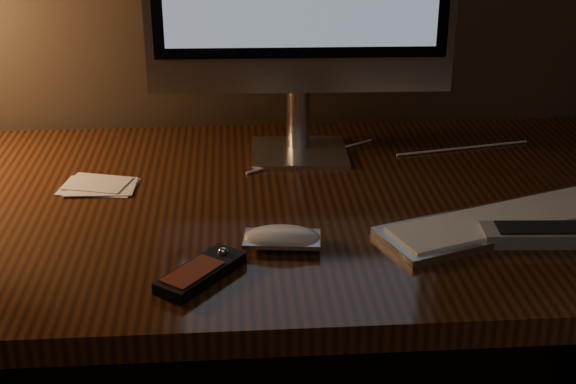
{
  "coord_description": "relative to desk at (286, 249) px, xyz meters",
  "views": [
    {
      "loc": [
        -0.09,
        0.67,
        1.28
      ],
      "look_at": [
        -0.01,
        1.73,
        0.82
      ],
      "focal_mm": 50.0,
      "sensor_mm": 36.0,
      "label": 1
    }
  ],
  "objects": [
    {
      "name": "desk",
      "position": [
        0.0,
        0.0,
        0.0
      ],
      "size": [
        1.6,
        0.75,
        0.75
      ],
      "color": "#3F1F0E",
      "rests_on": "ground"
    },
    {
      "name": "keyboard",
      "position": [
        0.33,
        -0.19,
        0.14
      ],
      "size": [
        0.43,
        0.25,
        0.02
      ],
      "primitive_type": "cube",
      "rotation": [
        0.0,
        0.0,
        0.35
      ],
      "color": "silver",
      "rests_on": "desk"
    },
    {
      "name": "mouse",
      "position": [
        -0.02,
        -0.23,
        0.14
      ],
      "size": [
        0.11,
        0.07,
        0.02
      ],
      "primitive_type": "ellipsoid",
      "rotation": [
        0.0,
        0.0,
        -0.11
      ],
      "color": "white",
      "rests_on": "desk"
    },
    {
      "name": "media_remote",
      "position": [
        -0.14,
        -0.32,
        0.14
      ],
      "size": [
        0.12,
        0.14,
        0.03
      ],
      "rotation": [
        0.0,
        0.0,
        0.9
      ],
      "color": "black",
      "rests_on": "desk"
    },
    {
      "name": "tv_remote",
      "position": [
        0.37,
        -0.25,
        0.14
      ],
      "size": [
        0.22,
        0.07,
        0.03
      ],
      "rotation": [
        0.0,
        0.0,
        -0.06
      ],
      "color": "gray",
      "rests_on": "desk"
    },
    {
      "name": "papers",
      "position": [
        -0.32,
        0.0,
        0.13
      ],
      "size": [
        0.14,
        0.1,
        0.01
      ],
      "primitive_type": "cube",
      "rotation": [
        0.0,
        0.0,
        -0.18
      ],
      "color": "white",
      "rests_on": "desk"
    },
    {
      "name": "cable",
      "position": [
        0.2,
        0.11,
        0.13
      ],
      "size": [
        0.53,
        0.19,
        0.0
      ],
      "primitive_type": "cylinder",
      "rotation": [
        0.0,
        1.57,
        0.34
      ],
      "color": "white",
      "rests_on": "desk"
    }
  ]
}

